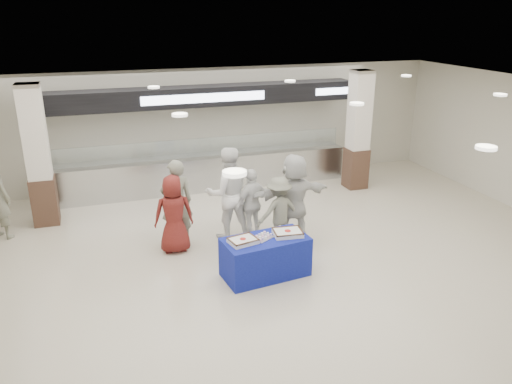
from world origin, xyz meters
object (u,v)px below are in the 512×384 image
object	(u,v)px
soldier_a	(177,202)
civilian_white	(294,197)
soldier_b	(279,211)
chef_short	(252,204)
display_table	(265,257)
cupcake_tray	(262,237)
sheet_cake_left	(243,240)
sheet_cake_right	(288,232)
civilian_maroon	(174,214)
chef_tall	(228,193)

from	to	relation	value
soldier_a	civilian_white	xyz separation A→B (m)	(2.40, -0.53, 0.02)
soldier_b	civilian_white	xyz separation A→B (m)	(0.40, 0.19, 0.20)
chef_short	display_table	bearing A→B (deg)	55.85
cupcake_tray	civilian_white	world-z (taller)	civilian_white
soldier_b	sheet_cake_left	bearing A→B (deg)	36.84
display_table	civilian_white	bearing A→B (deg)	44.09
display_table	soldier_a	size ratio (longest dim) A/B	0.85
display_table	chef_short	world-z (taller)	chef_short
soldier_a	chef_short	xyz separation A→B (m)	(1.57, -0.21, -0.14)
sheet_cake_right	soldier_b	size ratio (longest dim) A/B	0.38
sheet_cake_left	soldier_a	distance (m)	2.11
sheet_cake_left	chef_short	size ratio (longest dim) A/B	0.35
sheet_cake_left	civilian_white	xyz separation A→B (m)	(1.55, 1.41, 0.14)
civilian_white	sheet_cake_right	bearing A→B (deg)	60.18
soldier_a	chef_short	world-z (taller)	soldier_a
sheet_cake_right	civilian_maroon	xyz separation A→B (m)	(-1.85, 1.52, 0.01)
display_table	cupcake_tray	distance (m)	0.41
civilian_maroon	soldier_b	world-z (taller)	civilian_maroon
sheet_cake_left	civilian_maroon	world-z (taller)	civilian_maroon
civilian_white	sheet_cake_left	bearing A→B (deg)	38.85
display_table	sheet_cake_left	xyz separation A→B (m)	(-0.44, -0.04, 0.42)
chef_tall	chef_short	bearing A→B (deg)	160.33
display_table	chef_short	xyz separation A→B (m)	(0.29, 1.68, 0.40)
sheet_cake_left	cupcake_tray	world-z (taller)	sheet_cake_left
sheet_cake_left	cupcake_tray	size ratio (longest dim) A/B	1.18
civilian_maroon	soldier_b	bearing A→B (deg)	173.96
sheet_cake_left	chef_tall	size ratio (longest dim) A/B	0.27
sheet_cake_left	chef_tall	world-z (taller)	chef_tall
display_table	soldier_a	world-z (taller)	soldier_a
civilian_maroon	chef_short	xyz separation A→B (m)	(1.70, 0.15, -0.04)
soldier_b	display_table	bearing A→B (deg)	49.12
sheet_cake_left	soldier_a	world-z (taller)	soldier_a
cupcake_tray	soldier_a	world-z (taller)	soldier_a
sheet_cake_left	chef_short	xyz separation A→B (m)	(0.73, 1.72, -0.03)
display_table	chef_short	size ratio (longest dim) A/B	1.00
chef_tall	civilian_white	distance (m)	1.39
sheet_cake_left	cupcake_tray	xyz separation A→B (m)	(0.39, 0.08, -0.02)
soldier_a	sheet_cake_left	bearing A→B (deg)	110.11
sheet_cake_right	chef_short	xyz separation A→B (m)	(-0.15, 1.67, -0.03)
cupcake_tray	sheet_cake_right	bearing A→B (deg)	-2.56
civilian_maroon	chef_short	distance (m)	1.70
sheet_cake_right	chef_tall	bearing A→B (deg)	108.77
sheet_cake_left	civilian_maroon	size ratio (longest dim) A/B	0.34
soldier_a	civilian_white	world-z (taller)	civilian_white
chef_short	chef_tall	bearing A→B (deg)	-45.62
civilian_maroon	soldier_a	bearing A→B (deg)	-105.54
civilian_maroon	civilian_white	distance (m)	2.53
display_table	soldier_b	xyz separation A→B (m)	(0.71, 1.18, 0.36)
chef_tall	soldier_b	xyz separation A→B (m)	(0.90, -0.68, -0.26)
display_table	soldier_b	world-z (taller)	soldier_b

